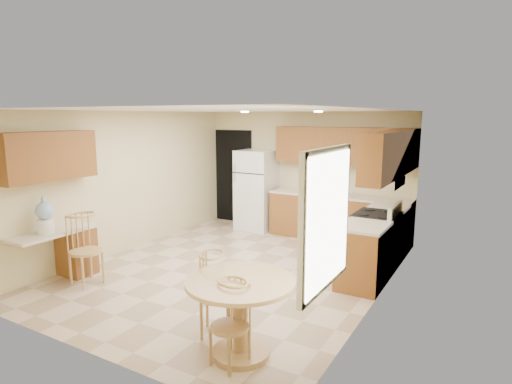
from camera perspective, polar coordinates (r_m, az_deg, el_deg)
The scene contains 30 objects.
floor at distance 6.90m, azimuth -3.11°, elevation -10.40°, with size 5.50×5.50×0.00m, color #CBB193.
ceiling at distance 6.46m, azimuth -3.32°, elevation 10.84°, with size 4.50×5.50×0.02m, color white.
wall_back at distance 8.96m, azimuth 6.46°, elevation 2.60°, with size 4.50×0.02×2.50m, color beige.
wall_front at distance 4.58m, azimuth -22.49°, elevation -5.46°, with size 4.50×0.02×2.50m, color beige.
wall_left at distance 8.01m, azimuth -16.82°, elevation 1.32°, with size 0.02×5.50×2.50m, color beige.
wall_right at distance 5.68m, azimuth 16.18°, elevation -2.16°, with size 0.02×5.50×2.50m, color beige.
doorway at distance 9.80m, azimuth -3.02°, elevation 2.11°, with size 0.90×0.02×2.10m, color black.
base_cab_back at distance 8.53m, azimuth 10.94°, elevation -3.49°, with size 2.75×0.60×0.87m, color brown.
counter_back at distance 8.43m, azimuth 11.04°, elevation -0.49°, with size 2.75×0.63×0.04m, color beige.
base_cab_right_a at distance 7.69m, azimuth 17.07°, elevation -5.26°, with size 0.60×0.59×0.87m, color brown.
counter_right_a at distance 7.59m, azimuth 17.25°, elevation -1.95°, with size 0.63×0.59×0.04m, color beige.
base_cab_right_b at distance 6.34m, azimuth 14.04°, elevation -8.42°, with size 0.60×0.80×0.87m, color brown.
counter_right_b at distance 6.21m, azimuth 14.23°, elevation -4.44°, with size 0.63×0.80×0.04m, color beige.
upper_cab_back at distance 8.44m, azimuth 11.57°, elevation 6.08°, with size 2.75×0.33×0.70m, color brown.
upper_cab_right at distance 6.79m, azimuth 17.56°, elevation 4.87°, with size 0.33×2.42×0.70m, color brown.
upper_cab_left at distance 6.82m, azimuth -25.95°, elevation 4.33°, with size 0.33×1.40×0.70m, color brown.
sink at distance 8.44m, azimuth 10.89°, elevation -0.32°, with size 0.78×0.44×0.01m, color silver.
range_hood at distance 6.83m, azimuth 16.62°, elevation 1.31°, with size 0.50×0.76×0.14m, color silver.
desk_pedestal at distance 7.19m, azimuth -22.78°, elevation -7.33°, with size 0.48×0.42×0.72m, color brown.
desk_top at distance 6.87m, azimuth -25.52°, elevation -4.93°, with size 0.50×1.20×0.04m, color beige.
window at distance 3.90m, azimuth 9.42°, elevation -3.66°, with size 0.06×1.12×1.30m.
can_light_a at distance 7.74m, azimuth -1.51°, elevation 10.63°, with size 0.14×0.14×0.02m, color white.
can_light_b at distance 7.11m, azimuth 8.32°, elevation 10.57°, with size 0.14×0.14×0.02m, color white.
refrigerator at distance 9.14m, azimuth 0.06°, elevation 0.27°, with size 0.75×0.73×1.70m.
stove at distance 7.05m, azimuth 15.63°, elevation -6.29°, with size 0.65×0.76×1.09m.
dining_table at distance 4.44m, azimuth -2.10°, elevation -15.01°, with size 1.10×1.10×0.82m.
chair_table_a at distance 4.79m, azimuth -5.90°, elevation -12.69°, with size 0.41×0.53×0.93m.
chair_table_b at distance 4.24m, azimuth -4.18°, elevation -16.57°, with size 0.38×0.39×0.85m.
chair_desk at distance 6.60m, azimuth -22.51°, elevation -6.43°, with size 0.45×0.59×1.02m.
water_crock at distance 6.76m, azimuth -26.32°, elevation -2.97°, with size 0.25×0.25×0.53m.
Camera 1 is at (3.54, -5.40, 2.42)m, focal length 30.00 mm.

